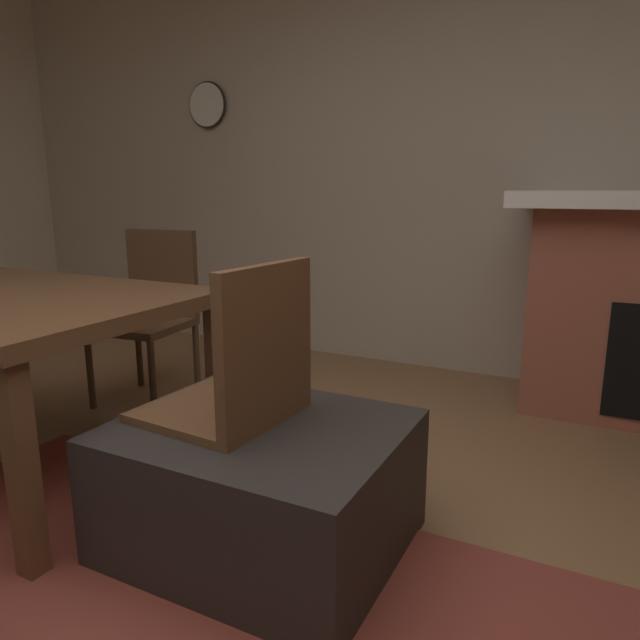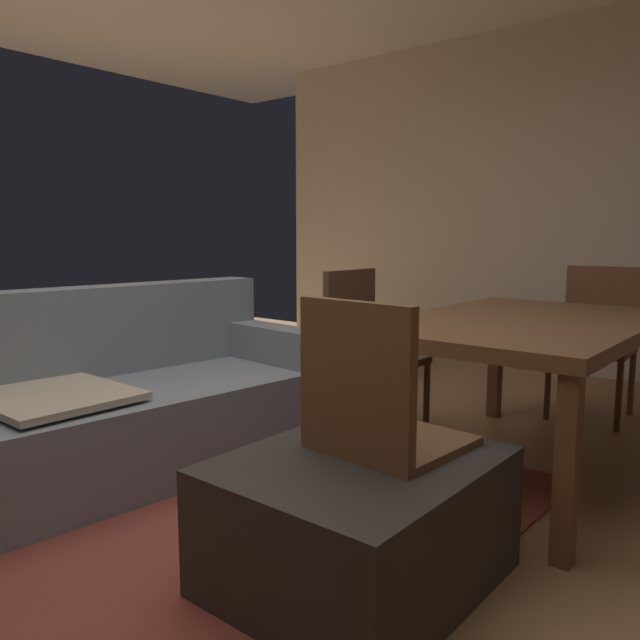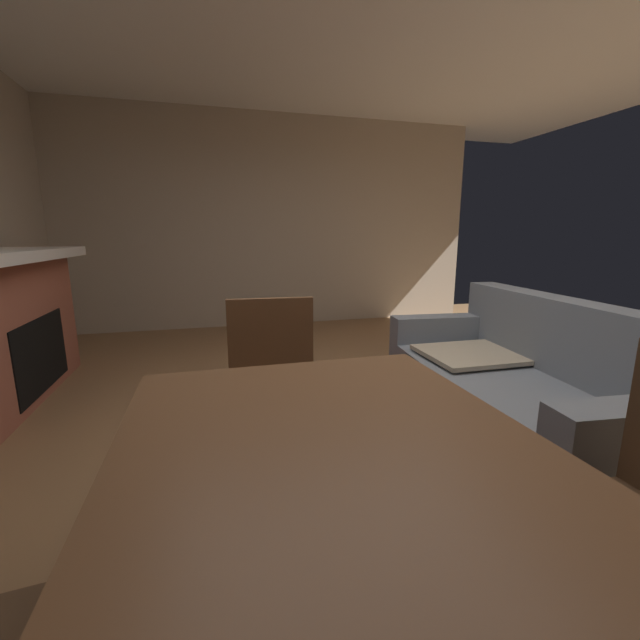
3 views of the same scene
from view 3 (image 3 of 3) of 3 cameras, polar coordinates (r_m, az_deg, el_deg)
The scene contains 9 objects.
floor at distance 2.50m, azimuth 6.12°, elevation -18.01°, with size 8.84×8.84×0.00m, color olive.
wall_left at distance 5.76m, azimuth -7.24°, elevation 13.48°, with size 0.12×5.91×2.83m, color #B7A893.
area_rug at distance 2.54m, azimuth 10.40°, elevation -17.44°, with size 2.60×2.00×0.01m, color brown.
couch at distance 2.75m, azimuth 26.32°, elevation -9.15°, with size 1.98×1.05×0.87m.
ottoman_coffee_table at distance 2.26m, azimuth -6.50°, elevation -15.37°, with size 0.88×0.73×0.42m, color #2D2826.
tv_remote at distance 2.07m, azimuth -8.93°, elevation -11.25°, with size 0.05×0.16×0.02m, color black.
dining_table at distance 0.94m, azimuth 5.17°, elevation -25.77°, with size 1.65×1.05×0.74m.
dining_chair_west at distance 2.06m, azimuth -6.60°, elevation -8.61°, with size 0.47×0.47×0.93m.
small_dog at distance 3.62m, azimuth -5.28°, elevation -5.60°, with size 0.24×0.48×0.27m.
Camera 3 is at (2.01, -0.80, 1.24)m, focal length 22.61 mm.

